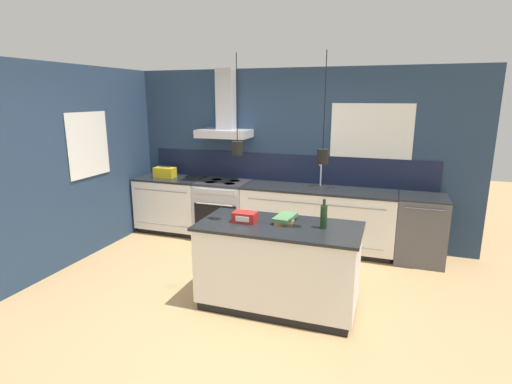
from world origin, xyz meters
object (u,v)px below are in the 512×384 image
oven_range (223,210)px  yellow_toolbox (165,172)px  dishwasher (420,229)px  bottle_on_island (324,216)px  red_supply_box (245,217)px  book_stack (285,218)px

oven_range → yellow_toolbox: (-1.02, 0.00, 0.54)m
dishwasher → bottle_on_island: (-1.03, -1.74, 0.58)m
red_supply_box → yellow_toolbox: yellow_toolbox is taller
dishwasher → book_stack: book_stack is taller
oven_range → bottle_on_island: bottle_on_island is taller
dishwasher → red_supply_box: bearing=-135.7°
bottle_on_island → dishwasher: bearing=59.3°
oven_range → yellow_toolbox: size_ratio=2.68×
yellow_toolbox → bottle_on_island: bearing=-31.2°
yellow_toolbox → dishwasher: bearing=-0.0°
book_stack → yellow_toolbox: 2.96m
red_supply_box → book_stack: bearing=20.9°
bottle_on_island → red_supply_box: 0.82m
oven_range → dishwasher: size_ratio=1.00×
oven_range → book_stack: size_ratio=2.48×
book_stack → bottle_on_island: bearing=-12.1°
red_supply_box → dishwasher: bearing=44.3°
bottle_on_island → yellow_toolbox: size_ratio=0.88×
book_stack → red_supply_box: bearing=-159.1°
dishwasher → book_stack: (-1.45, -1.65, 0.49)m
bottle_on_island → book_stack: bearing=167.9°
book_stack → yellow_toolbox: (-2.46, 1.65, 0.05)m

